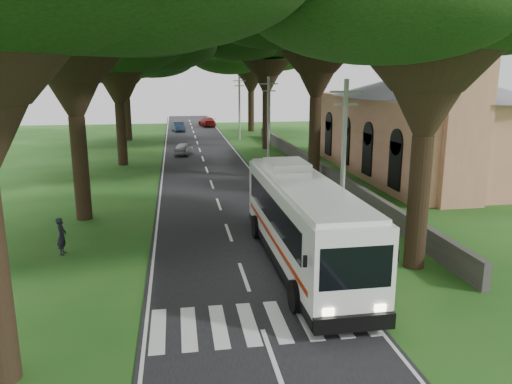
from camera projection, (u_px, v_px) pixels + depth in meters
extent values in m
plane|color=#1D4F16|center=(251.00, 298.00, 18.78)|extent=(140.00, 140.00, 0.00)
cube|color=black|center=(207.00, 172.00, 42.79)|extent=(8.00, 120.00, 0.04)
cube|color=silver|center=(260.00, 323.00, 16.86)|extent=(8.00, 3.00, 0.01)
cube|color=#383533|center=(312.00, 165.00, 43.09)|extent=(0.35, 50.00, 1.20)
cube|color=tan|center=(423.00, 135.00, 41.97)|extent=(12.00, 22.00, 6.40)
pyramid|color=#595960|center=(428.00, 69.00, 40.73)|extent=(14.00, 24.00, 2.20)
cube|color=tan|center=(457.00, 126.00, 31.49)|extent=(3.00, 3.00, 10.00)
cone|color=#595960|center=(466.00, 30.00, 30.15)|extent=(4.00, 4.00, 1.60)
cylinder|color=gray|center=(343.00, 162.00, 24.48)|extent=(0.24, 0.24, 8.00)
cube|color=gray|center=(346.00, 92.00, 23.69)|extent=(1.60, 0.10, 0.10)
cube|color=gray|center=(346.00, 104.00, 23.83)|extent=(1.20, 0.10, 0.10)
cylinder|color=gray|center=(269.00, 123.00, 43.69)|extent=(0.24, 0.24, 8.00)
cube|color=gray|center=(269.00, 84.00, 42.91)|extent=(1.60, 0.10, 0.10)
cube|color=gray|center=(269.00, 91.00, 43.04)|extent=(1.20, 0.10, 0.10)
cylinder|color=gray|center=(239.00, 108.00, 62.90)|extent=(0.24, 0.24, 8.00)
cube|color=gray|center=(239.00, 81.00, 62.12)|extent=(1.60, 0.10, 0.10)
cube|color=gray|center=(239.00, 86.00, 62.26)|extent=(1.20, 0.10, 0.10)
cylinder|color=black|center=(81.00, 169.00, 28.38)|extent=(0.90, 0.90, 5.91)
cone|color=black|center=(74.00, 82.00, 27.26)|extent=(3.20, 3.20, 3.80)
cylinder|color=black|center=(122.00, 135.00, 45.79)|extent=(0.90, 0.90, 5.58)
cone|color=black|center=(118.00, 83.00, 44.71)|extent=(3.20, 3.20, 3.80)
ellipsoid|color=black|center=(115.00, 37.00, 43.81)|extent=(15.13, 15.13, 6.35)
cylinder|color=black|center=(128.00, 120.00, 62.97)|extent=(0.90, 0.90, 5.23)
cone|color=black|center=(126.00, 83.00, 61.93)|extent=(3.20, 3.20, 3.80)
ellipsoid|color=black|center=(124.00, 54.00, 61.12)|extent=(14.60, 14.60, 6.13)
cylinder|color=black|center=(418.00, 203.00, 21.21)|extent=(0.90, 0.90, 5.73)
cone|color=black|center=(427.00, 89.00, 20.11)|extent=(3.20, 3.20, 3.80)
cylinder|color=black|center=(315.00, 140.00, 38.49)|extent=(0.90, 0.90, 6.51)
cone|color=black|center=(316.00, 71.00, 37.30)|extent=(3.20, 3.20, 3.80)
ellipsoid|color=black|center=(318.00, 0.00, 36.13)|extent=(16.31, 16.31, 6.85)
cylinder|color=black|center=(266.00, 121.00, 55.72)|extent=(0.90, 0.90, 6.29)
cone|color=black|center=(267.00, 74.00, 54.56)|extent=(3.20, 3.20, 3.80)
ellipsoid|color=black|center=(267.00, 29.00, 53.46)|extent=(15.24, 15.24, 6.40)
cylinder|color=black|center=(251.00, 112.00, 73.24)|extent=(0.90, 0.90, 5.71)
cone|color=black|center=(251.00, 78.00, 72.14)|extent=(3.20, 3.20, 3.80)
ellipsoid|color=black|center=(251.00, 49.00, 71.20)|extent=(15.89, 15.89, 6.67)
cube|color=white|center=(303.00, 220.00, 21.53)|extent=(2.75, 12.83, 3.15)
cube|color=black|center=(301.00, 208.00, 21.74)|extent=(2.80, 10.48, 1.17)
cube|color=black|center=(302.00, 254.00, 21.88)|extent=(2.79, 12.87, 0.37)
cube|color=#A9280B|center=(302.00, 236.00, 21.70)|extent=(2.80, 11.55, 0.19)
cube|color=white|center=(304.00, 183.00, 21.16)|extent=(2.54, 12.19, 0.19)
cylinder|color=black|center=(296.00, 296.00, 17.56)|extent=(0.38, 1.18, 1.17)
cylinder|color=black|center=(368.00, 291.00, 17.99)|extent=(0.38, 1.18, 1.17)
cylinder|color=black|center=(257.00, 227.00, 25.55)|extent=(0.38, 1.18, 1.17)
cylinder|color=black|center=(307.00, 224.00, 25.98)|extent=(0.38, 1.18, 1.17)
imported|color=#9D9DA1|center=(184.00, 149.00, 51.91)|extent=(2.33, 3.95, 1.26)
imported|color=#202F4C|center=(178.00, 127.00, 73.19)|extent=(2.03, 4.28, 1.36)
imported|color=maroon|center=(207.00, 122.00, 80.08)|extent=(2.79, 5.35, 1.48)
imported|color=black|center=(62.00, 236.00, 23.15)|extent=(0.45, 0.66, 1.76)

